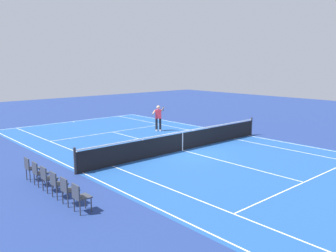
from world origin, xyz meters
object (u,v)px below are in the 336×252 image
object	(u,v)px
spectator_chair_2	(57,182)
spectator_chair_4	(38,172)
spectator_chair_3	(47,177)
tennis_net	(182,141)
tennis_player_near	(158,117)
spectator_chair_1	(68,189)
spectator_chair_5	(30,167)
tennis_ball	(111,149)
spectator_chair_0	(80,196)

from	to	relation	value
spectator_chair_2	spectator_chair_4	size ratio (longest dim) A/B	1.00
spectator_chair_3	spectator_chair_4	world-z (taller)	same
tennis_net	spectator_chair_4	world-z (taller)	tennis_net
tennis_player_near	spectator_chair_1	world-z (taller)	tennis_player_near
tennis_net	tennis_player_near	size ratio (longest dim) A/B	6.89
tennis_net	spectator_chair_5	bearing A→B (deg)	86.64
spectator_chair_2	spectator_chair_5	xyz separation A→B (m)	(2.29, 0.00, 0.00)
spectator_chair_4	tennis_ball	bearing A→B (deg)	-59.10
spectator_chair_2	spectator_chair_5	world-z (taller)	same
spectator_chair_4	spectator_chair_5	bearing A→B (deg)	0.00
spectator_chair_5	tennis_net	bearing A→B (deg)	-93.36
tennis_ball	spectator_chair_2	world-z (taller)	spectator_chair_2
tennis_net	spectator_chair_1	bearing A→B (deg)	109.58
spectator_chair_4	tennis_net	bearing A→B (deg)	-87.43
tennis_player_near	spectator_chair_5	world-z (taller)	tennis_player_near
tennis_player_near	spectator_chair_1	bearing A→B (deg)	126.91
spectator_chair_2	tennis_ball	bearing A→B (deg)	-47.56
spectator_chair_0	spectator_chair_4	bearing A→B (deg)	0.00
tennis_player_near	spectator_chair_5	distance (m)	10.69
spectator_chair_3	spectator_chair_4	distance (m)	0.76
spectator_chair_2	spectator_chair_1	bearing A→B (deg)	180.00
tennis_player_near	tennis_ball	distance (m)	5.47
tennis_ball	spectator_chair_4	world-z (taller)	spectator_chair_4
spectator_chair_3	tennis_player_near	bearing A→B (deg)	-59.25
spectator_chair_3	spectator_chair_5	distance (m)	1.53
spectator_chair_4	spectator_chair_3	bearing A→B (deg)	180.00
spectator_chair_1	spectator_chair_5	xyz separation A→B (m)	(3.05, 0.00, 0.00)
tennis_ball	spectator_chair_0	bearing A→B (deg)	140.89
tennis_player_near	spectator_chair_5	xyz separation A→B (m)	(-4.29, 9.78, -0.41)
spectator_chair_0	spectator_chair_3	world-z (taller)	same
spectator_chair_2	spectator_chair_3	bearing A→B (deg)	0.00
tennis_ball	spectator_chair_2	size ratio (longest dim) A/B	0.08
tennis_ball	spectator_chair_1	xyz separation A→B (m)	(-5.18, 4.83, 0.49)
tennis_ball	spectator_chair_3	world-z (taller)	spectator_chair_3
spectator_chair_3	spectator_chair_1	bearing A→B (deg)	180.00
spectator_chair_0	spectator_chair_5	bearing A→B (deg)	0.00
spectator_chair_0	spectator_chair_5	distance (m)	3.82
spectator_chair_4	spectator_chair_0	bearing A→B (deg)	180.00
spectator_chair_0	spectator_chair_2	world-z (taller)	same
spectator_chair_3	spectator_chair_0	bearing A→B (deg)	180.00
spectator_chair_0	spectator_chair_3	size ratio (longest dim) A/B	1.00
spectator_chair_0	spectator_chair_3	distance (m)	2.29
tennis_net	tennis_ball	size ratio (longest dim) A/B	177.27
spectator_chair_4	spectator_chair_5	size ratio (longest dim) A/B	1.00
spectator_chair_1	spectator_chair_2	distance (m)	0.76
spectator_chair_0	spectator_chair_4	size ratio (longest dim) A/B	1.00
spectator_chair_2	tennis_player_near	bearing A→B (deg)	-56.06
spectator_chair_1	spectator_chair_5	size ratio (longest dim) A/B	1.00
spectator_chair_0	spectator_chair_1	xyz separation A→B (m)	(0.76, 0.00, 0.00)
spectator_chair_2	spectator_chair_5	size ratio (longest dim) A/B	1.00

